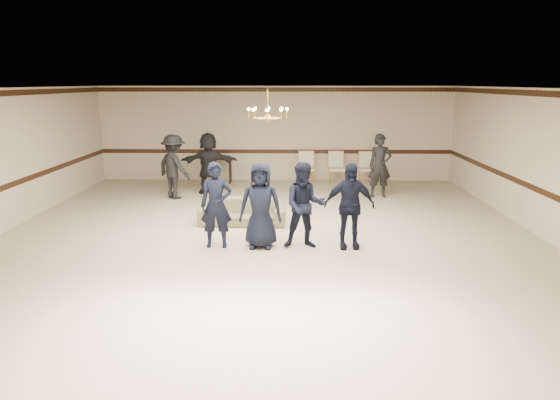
{
  "coord_description": "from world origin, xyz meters",
  "views": [
    {
      "loc": [
        0.49,
        -10.06,
        3.33
      ],
      "look_at": [
        0.3,
        -0.5,
        1.06
      ],
      "focal_mm": 32.0,
      "sensor_mm": 36.0,
      "label": 1
    }
  ],
  "objects": [
    {
      "name": "boy_d",
      "position": [
        1.69,
        -0.25,
        0.88
      ],
      "size": [
        1.06,
        0.49,
        1.77
      ],
      "primitive_type": "imported",
      "rotation": [
        0.0,
        0.0,
        0.06
      ],
      "color": "black",
      "rests_on": "floor"
    },
    {
      "name": "adult_left",
      "position": [
        -2.87,
        4.13,
        0.93
      ],
      "size": [
        1.38,
        1.28,
        1.87
      ],
      "primitive_type": "imported",
      "rotation": [
        0.0,
        0.0,
        2.49
      ],
      "color": "black",
      "rests_on": "floor"
    },
    {
      "name": "adult_mid",
      "position": [
        -1.97,
        4.83,
        0.93
      ],
      "size": [
        1.77,
        0.67,
        1.87
      ],
      "primitive_type": "imported",
      "rotation": [
        0.0,
        0.0,
        3.21
      ],
      "color": "black",
      "rests_on": "floor"
    },
    {
      "name": "room",
      "position": [
        0.0,
        0.0,
        1.6
      ],
      "size": [
        12.01,
        14.01,
        3.21
      ],
      "color": "beige",
      "rests_on": "ground"
    },
    {
      "name": "boy_a",
      "position": [
        -1.01,
        -0.25,
        0.88
      ],
      "size": [
        0.66,
        0.45,
        1.77
      ],
      "primitive_type": "imported",
      "rotation": [
        0.0,
        0.0,
        0.04
      ],
      "color": "black",
      "rests_on": "floor"
    },
    {
      "name": "crown_molding",
      "position": [
        0.0,
        6.99,
        3.08
      ],
      "size": [
        12.0,
        0.02,
        0.14
      ],
      "primitive_type": "cube",
      "color": "#391F11",
      "rests_on": "wall_back"
    },
    {
      "name": "adult_right",
      "position": [
        3.13,
        4.43,
        0.93
      ],
      "size": [
        0.72,
        0.51,
        1.87
      ],
      "primitive_type": "imported",
      "rotation": [
        0.0,
        0.0,
        0.09
      ],
      "color": "black",
      "rests_on": "floor"
    },
    {
      "name": "boy_b",
      "position": [
        -0.11,
        -0.25,
        0.88
      ],
      "size": [
        0.88,
        0.59,
        1.77
      ],
      "primitive_type": "imported",
      "rotation": [
        0.0,
        0.0,
        -0.03
      ],
      "color": "black",
      "rests_on": "floor"
    },
    {
      "name": "console_table",
      "position": [
        -1.97,
        6.46,
        0.43
      ],
      "size": [
        1.05,
        0.52,
        0.85
      ],
      "primitive_type": "cube",
      "rotation": [
        0.0,
        0.0,
        0.09
      ],
      "color": "black",
      "rests_on": "floor"
    },
    {
      "name": "banquet_chair_right",
      "position": [
        3.03,
        6.26,
        0.53
      ],
      "size": [
        0.56,
        0.56,
        1.07
      ],
      "primitive_type": null,
      "rotation": [
        0.0,
        0.0,
        0.1
      ],
      "color": "beige",
      "rests_on": "floor"
    },
    {
      "name": "banquet_chair_mid",
      "position": [
        2.03,
        6.26,
        0.53
      ],
      "size": [
        0.54,
        0.54,
        1.07
      ],
      "primitive_type": null,
      "rotation": [
        0.0,
        0.0,
        0.04
      ],
      "color": "beige",
      "rests_on": "floor"
    },
    {
      "name": "settee",
      "position": [
        -0.64,
        1.48,
        0.3
      ],
      "size": [
        2.07,
        0.87,
        0.6
      ],
      "primitive_type": "imported",
      "rotation": [
        0.0,
        0.0,
        -0.03
      ],
      "color": "#837F57",
      "rests_on": "floor"
    },
    {
      "name": "chair_rail",
      "position": [
        0.0,
        6.99,
        1.0
      ],
      "size": [
        12.0,
        0.02,
        0.14
      ],
      "primitive_type": "cube",
      "color": "#391F11",
      "rests_on": "wall_back"
    },
    {
      "name": "chandelier",
      "position": [
        0.0,
        1.0,
        2.88
      ],
      "size": [
        0.94,
        0.94,
        0.89
      ],
      "primitive_type": null,
      "color": "gold",
      "rests_on": "ceiling"
    },
    {
      "name": "banquet_chair_left",
      "position": [
        1.03,
        6.26,
        0.53
      ],
      "size": [
        0.52,
        0.52,
        1.07
      ],
      "primitive_type": null,
      "rotation": [
        0.0,
        0.0,
        -0.01
      ],
      "color": "beige",
      "rests_on": "floor"
    },
    {
      "name": "boy_c",
      "position": [
        0.79,
        -0.25,
        0.88
      ],
      "size": [
        0.89,
        0.71,
        1.77
      ],
      "primitive_type": "imported",
      "rotation": [
        0.0,
        0.0,
        0.05
      ],
      "color": "black",
      "rests_on": "floor"
    }
  ]
}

